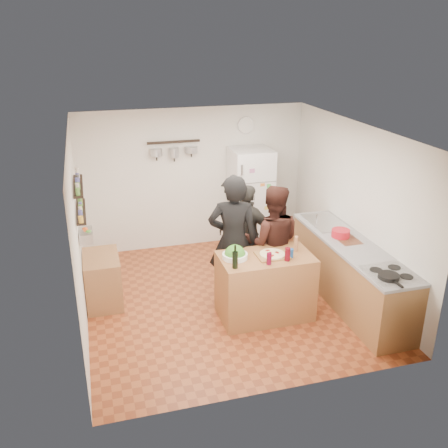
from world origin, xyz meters
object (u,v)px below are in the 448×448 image
object	(u,v)px
prep_island	(265,286)
red_bowl	(341,233)
wine_bottle	(235,260)
salt_canister	(291,253)
counter_run	(350,273)
skillet	(389,276)
side_table	(103,280)
salad_bowl	(235,256)
person_back	(248,236)
pepper_mill	(296,245)
person_left	(233,241)
wall_clock	(246,125)
fridge	(250,199)
person_center	(272,243)

from	to	relation	value
prep_island	red_bowl	xyz separation A→B (m)	(1.26, 0.31, 0.52)
wine_bottle	salt_canister	distance (m)	0.81
wine_bottle	counter_run	xyz separation A→B (m)	(1.81, 0.26, -0.57)
counter_run	skillet	bearing A→B (deg)	-95.46
skillet	side_table	world-z (taller)	skillet
salad_bowl	skillet	size ratio (longest dim) A/B	1.29
person_back	red_bowl	distance (m)	1.38
pepper_mill	person_back	distance (m)	1.03
person_back	counter_run	xyz separation A→B (m)	(1.25, -0.94, -0.35)
person_left	person_back	bearing A→B (deg)	-110.17
wall_clock	side_table	bearing A→B (deg)	-147.71
salt_canister	wall_clock	size ratio (longest dim) A/B	0.40
salad_bowl	wine_bottle	distance (m)	0.29
wine_bottle	wall_clock	xyz separation A→B (m)	(1.06, 2.89, 1.13)
person_back	skillet	distance (m)	2.30
person_left	person_back	xyz separation A→B (m)	(0.38, 0.50, -0.17)
wall_clock	fridge	bearing A→B (deg)	-90.00
red_bowl	pepper_mill	bearing A→B (deg)	-162.35
wine_bottle	pepper_mill	distance (m)	0.99
red_bowl	side_table	size ratio (longest dim) A/B	0.33
pepper_mill	counter_run	distance (m)	1.02
side_table	pepper_mill	bearing A→B (deg)	-19.59
salad_bowl	wall_clock	distance (m)	3.04
salad_bowl	wall_clock	size ratio (longest dim) A/B	1.12
skillet	counter_run	bearing A→B (deg)	84.54
side_table	fridge	bearing A→B (deg)	26.99
person_left	person_back	distance (m)	0.65
person_center	side_table	xyz separation A→B (m)	(-2.41, 0.48, -0.50)
wine_bottle	side_table	distance (m)	2.12
pepper_mill	red_bowl	xyz separation A→B (m)	(0.81, 0.26, -0.02)
red_bowl	fridge	distance (m)	2.15
person_left	person_center	xyz separation A→B (m)	(0.59, 0.02, -0.10)
red_bowl	wall_clock	distance (m)	2.73
fridge	skillet	bearing A→B (deg)	-79.01
fridge	counter_run	bearing A→B (deg)	-71.94
salt_canister	person_center	xyz separation A→B (m)	(-0.02, 0.61, -0.11)
prep_island	side_table	distance (m)	2.34
salt_canister	red_bowl	world-z (taller)	same
red_bowl	person_back	bearing A→B (deg)	150.71
counter_run	wall_clock	world-z (taller)	wall_clock
counter_run	fridge	size ratio (longest dim) A/B	1.46
pepper_mill	skillet	distance (m)	1.30
skillet	wall_clock	size ratio (longest dim) A/B	0.87
wall_clock	side_table	xyz separation A→B (m)	(-2.69, -1.70, -1.78)
prep_island	person_back	bearing A→B (deg)	86.28
person_center	pepper_mill	bearing A→B (deg)	129.54
person_back	person_center	bearing A→B (deg)	154.27
salt_canister	red_bowl	bearing A→B (deg)	24.02
person_left	skillet	size ratio (longest dim) A/B	7.44
side_table	skillet	bearing A→B (deg)	-30.63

